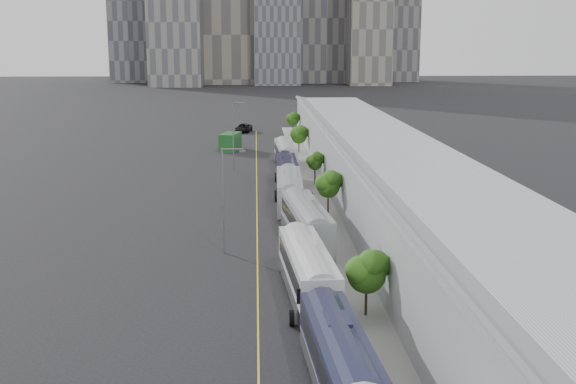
{
  "coord_description": "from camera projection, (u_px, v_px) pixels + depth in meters",
  "views": [
    {
      "loc": [
        -1.52,
        -13.18,
        17.45
      ],
      "look_at": [
        1.62,
        57.32,
        3.0
      ],
      "focal_mm": 45.0,
      "sensor_mm": 36.0,
      "label": 1
    }
  ],
  "objects": [
    {
      "name": "lane_line",
      "position": [
        257.0,
        227.0,
        70.23
      ],
      "size": [
        0.12,
        160.0,
        0.02
      ],
      "primitive_type": "cube",
      "color": "gold",
      "rests_on": "ground"
    },
    {
      "name": "bus_3",
      "position": [
        306.0,
        227.0,
        63.5
      ],
      "size": [
        3.96,
        13.85,
        3.99
      ],
      "rotation": [
        0.0,
        0.0,
        0.09
      ],
      "color": "gray",
      "rests_on": "ground"
    },
    {
      "name": "bus_2",
      "position": [
        307.0,
        277.0,
        50.07
      ],
      "size": [
        3.57,
        13.46,
        3.89
      ],
      "rotation": [
        0.0,
        0.0,
        0.07
      ],
      "color": "silver",
      "rests_on": "ground"
    },
    {
      "name": "tree_5",
      "position": [
        293.0,
        118.0,
        140.22
      ],
      "size": [
        2.29,
        2.29,
        4.51
      ],
      "color": "black",
      "rests_on": "ground"
    },
    {
      "name": "tree_2",
      "position": [
        328.0,
        183.0,
        71.7
      ],
      "size": [
        2.35,
        2.35,
        5.15
      ],
      "color": "black",
      "rests_on": "ground"
    },
    {
      "name": "depot",
      "position": [
        406.0,
        191.0,
        70.15
      ],
      "size": [
        12.45,
        160.4,
        7.2
      ],
      "color": "gray",
      "rests_on": "ground"
    },
    {
      "name": "bus_4",
      "position": [
        289.0,
        194.0,
        78.02
      ],
      "size": [
        3.05,
        13.26,
        3.85
      ],
      "rotation": [
        0.0,
        0.0,
        -0.03
      ],
      "color": "#94979D",
      "rests_on": "ground"
    },
    {
      "name": "street_lamp_far",
      "position": [
        234.0,
        132.0,
        100.69
      ],
      "size": [
        2.04,
        0.22,
        9.62
      ],
      "color": "#59595E",
      "rests_on": "ground"
    },
    {
      "name": "tree_3",
      "position": [
        315.0,
        161.0,
        90.94
      ],
      "size": [
        1.83,
        1.83,
        3.98
      ],
      "color": "black",
      "rests_on": "ground"
    },
    {
      "name": "bus_1",
      "position": [
        340.0,
        368.0,
        36.16
      ],
      "size": [
        3.28,
        12.64,
        3.66
      ],
      "rotation": [
        0.0,
        0.0,
        0.06
      ],
      "color": "#161832",
      "rests_on": "ground"
    },
    {
      "name": "sidewalk",
      "position": [
        364.0,
        225.0,
        70.67
      ],
      "size": [
        10.0,
        170.0,
        0.12
      ],
      "primitive_type": "cube",
      "color": "gray",
      "rests_on": "ground"
    },
    {
      "name": "suv",
      "position": [
        243.0,
        128.0,
        146.31
      ],
      "size": [
        3.82,
        6.47,
        1.69
      ],
      "primitive_type": "imported",
      "rotation": [
        0.0,
        0.0,
        -0.18
      ],
      "color": "black",
      "rests_on": "ground"
    },
    {
      "name": "shipping_container",
      "position": [
        230.0,
        142.0,
        121.08
      ],
      "size": [
        3.76,
        6.2,
        2.89
      ],
      "primitive_type": "cube",
      "rotation": [
        0.0,
        0.0,
        -0.23
      ],
      "color": "#16481A",
      "rests_on": "ground"
    },
    {
      "name": "tree_4",
      "position": [
        299.0,
        133.0,
        117.69
      ],
      "size": [
        2.63,
        2.63,
        4.57
      ],
      "color": "black",
      "rests_on": "ground"
    },
    {
      "name": "street_lamp_near",
      "position": [
        225.0,
        193.0,
        60.55
      ],
      "size": [
        2.04,
        0.22,
        9.03
      ],
      "color": "#59595E",
      "rests_on": "ground"
    },
    {
      "name": "bus_6",
      "position": [
        285.0,
        156.0,
        105.15
      ],
      "size": [
        3.0,
        12.58,
        3.65
      ],
      "rotation": [
        0.0,
        0.0,
        0.04
      ],
      "color": "silver",
      "rests_on": "ground"
    },
    {
      "name": "tree_1",
      "position": [
        367.0,
        269.0,
        46.46
      ],
      "size": [
        2.53,
        2.53,
        4.55
      ],
      "color": "black",
      "rests_on": "ground"
    },
    {
      "name": "bus_5",
      "position": [
        287.0,
        175.0,
        89.96
      ],
      "size": [
        2.8,
        12.53,
        3.66
      ],
      "rotation": [
        0.0,
        0.0,
        -0.0
      ],
      "color": "black",
      "rests_on": "ground"
    }
  ]
}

